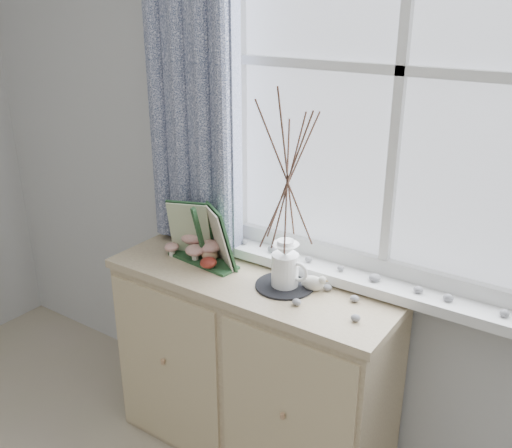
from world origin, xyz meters
name	(u,v)px	position (x,y,z in m)	size (l,w,h in m)	color
sideboard	(252,366)	(-0.15, 1.75, 0.43)	(1.20, 0.45, 0.85)	#C7B58B
botanical_book	(197,235)	(-0.39, 1.72, 0.98)	(0.38, 0.13, 0.26)	#214526
toadstool_cluster	(197,243)	(-0.45, 1.77, 0.91)	(0.24, 0.17, 0.11)	white
wooden_eggs	(210,255)	(-0.37, 1.77, 0.88)	(0.14, 0.18, 0.08)	tan
songbird_figurine	(313,282)	(0.10, 1.79, 0.88)	(0.12, 0.06, 0.06)	silver
crocheted_doily	(285,286)	(0.00, 1.75, 0.85)	(0.23, 0.23, 0.01)	black
twig_pitcher	(287,174)	(0.00, 1.75, 1.30)	(0.31, 0.31, 0.78)	white
sideboard_pebbles	(327,296)	(0.18, 1.76, 0.86)	(0.33, 0.23, 0.02)	gray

